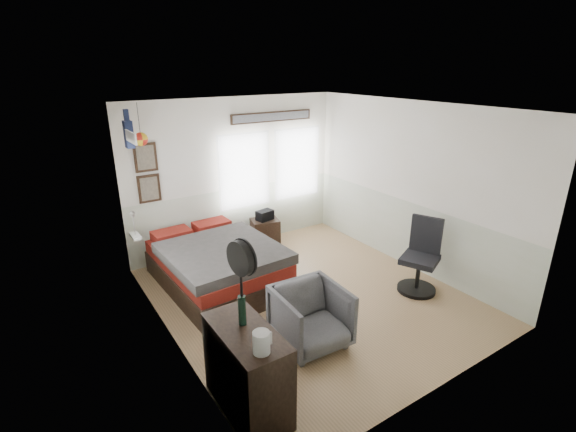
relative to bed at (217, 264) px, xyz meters
name	(u,v)px	position (x,y,z in m)	size (l,w,h in m)	color
ground_plane	(309,296)	(0.97, -1.05, -0.34)	(4.00, 4.50, 0.01)	#9E7A51
room_shell	(298,189)	(0.89, -0.86, 1.27)	(4.02, 4.52, 2.71)	silver
wall_decor	(178,141)	(-0.14, 0.91, 1.76)	(3.55, 1.32, 1.44)	#3C2717
bed	(217,264)	(0.00, 0.00, 0.00)	(1.64, 2.22, 0.69)	black
dresser	(247,370)	(-0.77, -2.43, 0.11)	(0.48, 1.00, 0.90)	black
armchair	(311,317)	(0.34, -1.96, 0.03)	(0.79, 0.82, 0.74)	#5E5E63
nightstand	(265,232)	(1.38, 0.92, -0.09)	(0.49, 0.39, 0.49)	black
task_chair	(420,262)	(2.47, -1.79, 0.12)	(0.66, 0.66, 1.12)	black
kettle	(261,342)	(-0.80, -2.78, 0.66)	(0.18, 0.15, 0.20)	silver
bottle	(242,310)	(-0.75, -2.33, 0.71)	(0.08, 0.08, 0.30)	black
stand_fan	(241,260)	(-0.73, -2.32, 1.23)	(0.15, 0.35, 0.86)	black
black_bag	(265,215)	(1.38, 0.92, 0.24)	(0.30, 0.20, 0.18)	black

